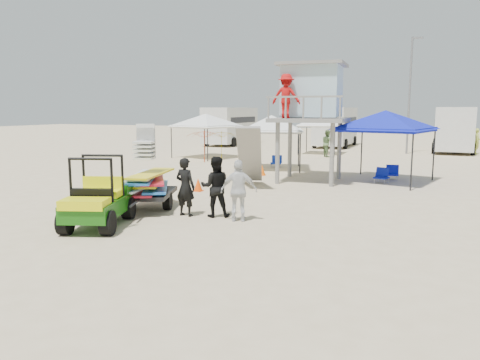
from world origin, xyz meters
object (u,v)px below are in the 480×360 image
at_px(utility_cart, 97,195).
at_px(surf_trailer, 147,179).
at_px(canopy_blue, 386,114).
at_px(man_left, 185,187).
at_px(lifeguard_tower, 309,96).

height_order(utility_cart, surf_trailer, surf_trailer).
bearing_deg(canopy_blue, man_left, -116.49).
height_order(surf_trailer, lifeguard_tower, lifeguard_tower).
bearing_deg(canopy_blue, surf_trailer, -124.50).
xyz_separation_m(utility_cart, surf_trailer, (0.00, 2.33, 0.09)).
xyz_separation_m(man_left, lifeguard_tower, (1.48, 8.10, 2.81)).
bearing_deg(lifeguard_tower, utility_cart, -106.49).
height_order(utility_cart, lifeguard_tower, lifeguard_tower).
height_order(surf_trailer, man_left, surf_trailer).
distance_m(lifeguard_tower, canopy_blue, 3.32).
bearing_deg(surf_trailer, utility_cart, -90.08).
xyz_separation_m(surf_trailer, lifeguard_tower, (3.00, 7.80, 2.71)).
height_order(lifeguard_tower, canopy_blue, lifeguard_tower).
distance_m(surf_trailer, lifeguard_tower, 8.79).
bearing_deg(man_left, surf_trailer, -6.07).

